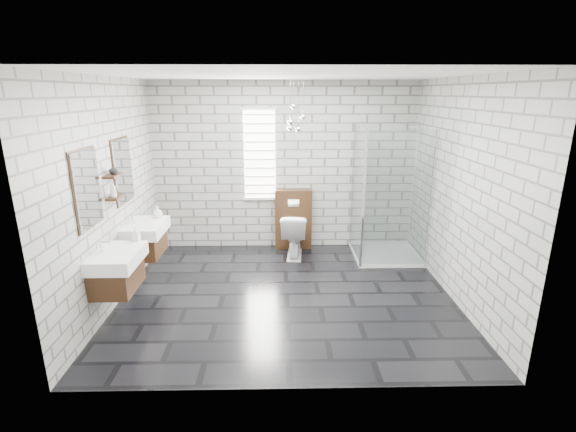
{
  "coord_description": "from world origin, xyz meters",
  "views": [
    {
      "loc": [
        -0.08,
        -4.89,
        2.52
      ],
      "look_at": [
        0.03,
        0.35,
        0.95
      ],
      "focal_mm": 26.0,
      "sensor_mm": 36.0,
      "label": 1
    }
  ],
  "objects_px": {
    "vanity_left": "(113,260)",
    "shower_enclosure": "(382,228)",
    "cistern_panel": "(293,219)",
    "toilet": "(294,235)",
    "vanity_right": "(143,230)"
  },
  "relations": [
    {
      "from": "shower_enclosure",
      "to": "toilet",
      "type": "height_order",
      "value": "shower_enclosure"
    },
    {
      "from": "vanity_right",
      "to": "toilet",
      "type": "xyz_separation_m",
      "value": [
        2.05,
        0.92,
        -0.4
      ]
    },
    {
      "from": "vanity_left",
      "to": "vanity_right",
      "type": "height_order",
      "value": "same"
    },
    {
      "from": "vanity_left",
      "to": "toilet",
      "type": "relative_size",
      "value": 2.23
    },
    {
      "from": "cistern_panel",
      "to": "toilet",
      "type": "distance_m",
      "value": 0.4
    },
    {
      "from": "cistern_panel",
      "to": "vanity_left",
      "type": "bearing_deg",
      "value": -131.44
    },
    {
      "from": "vanity_left",
      "to": "cistern_panel",
      "type": "bearing_deg",
      "value": 48.56
    },
    {
      "from": "cistern_panel",
      "to": "shower_enclosure",
      "type": "height_order",
      "value": "shower_enclosure"
    },
    {
      "from": "cistern_panel",
      "to": "shower_enclosure",
      "type": "relative_size",
      "value": 0.49
    },
    {
      "from": "cistern_panel",
      "to": "toilet",
      "type": "relative_size",
      "value": 1.42
    },
    {
      "from": "cistern_panel",
      "to": "toilet",
      "type": "xyz_separation_m",
      "value": [
        0.0,
        -0.37,
        -0.15
      ]
    },
    {
      "from": "vanity_left",
      "to": "cistern_panel",
      "type": "height_order",
      "value": "vanity_left"
    },
    {
      "from": "cistern_panel",
      "to": "shower_enclosure",
      "type": "xyz_separation_m",
      "value": [
        1.36,
        -0.52,
        0.0
      ]
    },
    {
      "from": "vanity_right",
      "to": "shower_enclosure",
      "type": "bearing_deg",
      "value": 12.7
    },
    {
      "from": "vanity_left",
      "to": "shower_enclosure",
      "type": "relative_size",
      "value": 0.77
    }
  ]
}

